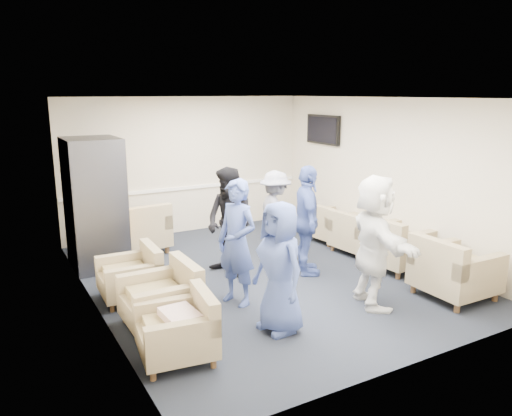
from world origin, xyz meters
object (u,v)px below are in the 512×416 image
person_mid_right (307,221)px  armchair_left_far (133,277)px  vending_machine (95,203)px  armchair_right_near (452,272)px  armchair_corner (139,232)px  person_back_right (275,214)px  person_mid_left (237,243)px  armchair_left_near (181,332)px  armchair_right_midnear (394,247)px  person_back_left (230,222)px  armchair_right_midfar (357,235)px  person_front_left (279,267)px  person_front_right (374,241)px  armchair_right_far (328,225)px  armchair_left_mid (165,300)px

person_mid_right → armchair_left_far: bearing=106.4°
vending_machine → person_mid_right: (2.73, -1.97, -0.19)m
armchair_right_near → armchair_corner: bearing=38.5°
armchair_left_far → person_back_right: 2.75m
armchair_corner → person_mid_left: size_ratio=0.62×
armchair_left_near → armchair_left_far: size_ratio=1.08×
armchair_left_far → armchair_right_midnear: bearing=79.6°
person_mid_left → person_back_left: person_mid_left is taller
armchair_right_near → armchair_right_midfar: bearing=-4.1°
armchair_left_near → person_front_left: person_front_left is taller
vending_machine → person_front_right: size_ratio=1.18×
armchair_right_far → armchair_left_near: bearing=118.2°
armchair_left_far → person_mid_right: 2.70m
armchair_right_midnear → armchair_right_far: armchair_right_midnear is taller
armchair_right_midnear → armchair_right_midfar: bearing=-4.8°
person_back_right → person_mid_right: (-0.03, -0.97, 0.11)m
armchair_left_mid → armchair_left_far: 1.03m
armchair_left_near → armchair_right_midnear: 4.11m
armchair_right_midfar → armchair_right_midnear: bearing=174.0°
armchair_right_near → person_front_left: bearing=82.9°
armchair_left_near → armchair_right_midfar: (4.01, 1.87, 0.01)m
armchair_corner → person_back_right: person_back_right is taller
armchair_left_near → armchair_right_midnear: bearing=110.9°
person_back_left → vending_machine: bearing=-151.2°
person_back_right → armchair_left_near: bearing=143.3°
person_mid_left → person_back_right: size_ratio=1.13×
armchair_left_near → person_front_right: (2.72, 0.05, 0.58)m
vending_machine → person_mid_left: bearing=-61.9°
armchair_left_far → vending_machine: size_ratio=0.38×
armchair_right_midnear → person_back_left: 2.68m
armchair_corner → person_front_left: bearing=93.0°
armchair_left_mid → armchair_left_far: size_ratio=1.05×
armchair_left_far → armchair_corner: (0.66, 1.95, 0.07)m
armchair_left_far → armchair_right_far: bearing=104.5°
person_front_right → armchair_corner: bearing=48.7°
armchair_right_midnear → person_mid_left: (-2.81, 0.04, 0.48)m
armchair_right_midnear → person_mid_right: 1.54m
person_front_right → armchair_left_near: bearing=110.9°
armchair_right_far → armchair_right_midfar: bearing=173.2°
person_back_left → person_front_right: person_front_right is taller
armchair_left_near → person_mid_left: bearing=137.4°
armchair_corner → armchair_left_far: bearing=65.5°
armchair_right_near → person_front_right: bearing=72.7°
person_back_left → person_mid_right: person_mid_right is taller
armchair_right_near → person_mid_left: person_mid_left is taller
armchair_left_near → person_front_left: (1.25, 0.04, 0.48)m
armchair_left_near → person_back_left: person_back_left is taller
armchair_left_mid → armchair_corner: armchair_corner is taller
person_front_right → armchair_right_midfar: bearing=-15.7°
armchair_left_near → person_front_right: person_front_right is taller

